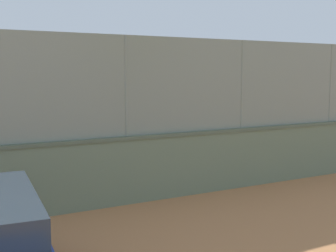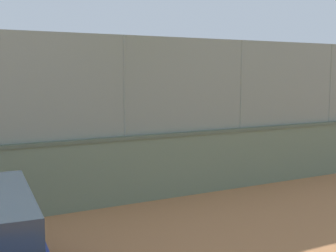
% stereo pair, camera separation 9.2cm
% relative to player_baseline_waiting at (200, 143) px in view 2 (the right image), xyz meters
% --- Properties ---
extents(ground_plane, '(260.00, 260.00, 0.00)m').
position_rel_player_baseline_waiting_xyz_m(ground_plane, '(0.69, -7.43, -0.88)').
color(ground_plane, '#B27247').
extents(perimeter_wall, '(24.28, 0.70, 1.63)m').
position_rel_player_baseline_waiting_xyz_m(perimeter_wall, '(-1.55, 2.30, -0.06)').
color(perimeter_wall, slate).
rests_on(perimeter_wall, ground_plane).
extents(fence_panel_on_wall, '(23.86, 0.39, 2.37)m').
position_rel_player_baseline_waiting_xyz_m(fence_panel_on_wall, '(-1.55, 2.30, 1.94)').
color(fence_panel_on_wall, gray).
rests_on(fence_panel_on_wall, perimeter_wall).
extents(player_baseline_waiting, '(0.94, 0.93, 1.50)m').
position_rel_player_baseline_waiting_xyz_m(player_baseline_waiting, '(0.00, 0.00, 0.00)').
color(player_baseline_waiting, '#591919').
rests_on(player_baseline_waiting, ground_plane).
extents(player_at_service_line, '(0.69, 1.22, 1.46)m').
position_rel_player_baseline_waiting_xyz_m(player_at_service_line, '(2.61, -7.54, -0.02)').
color(player_at_service_line, navy).
rests_on(player_at_service_line, ground_plane).
extents(sports_ball, '(0.17, 0.17, 0.17)m').
position_rel_player_baseline_waiting_xyz_m(sports_ball, '(1.09, 0.66, -0.80)').
color(sports_ball, '#3399D8').
rests_on(sports_ball, ground_plane).
extents(courtside_bench, '(1.60, 0.40, 0.87)m').
position_rel_player_baseline_waiting_xyz_m(courtside_bench, '(4.72, 0.22, -0.42)').
color(courtside_bench, gray).
rests_on(courtside_bench, ground_plane).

